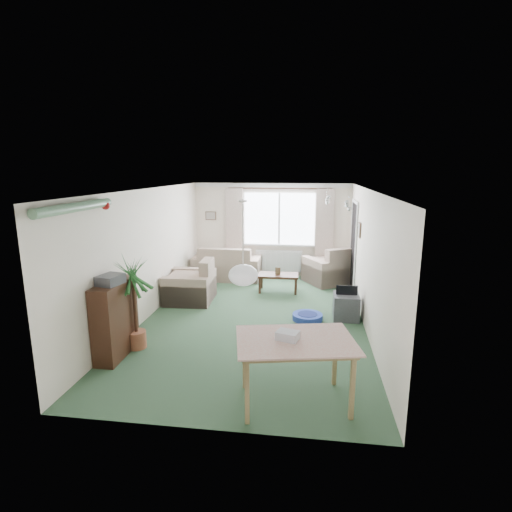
# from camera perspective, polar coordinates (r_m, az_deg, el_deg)

# --- Properties ---
(ground) EXTENTS (6.50, 6.50, 0.00)m
(ground) POSITION_cam_1_polar(r_m,az_deg,el_deg) (7.53, -0.31, -9.06)
(ground) COLOR #2F4E34
(window) EXTENTS (1.80, 0.03, 1.30)m
(window) POSITION_cam_1_polar(r_m,az_deg,el_deg) (10.28, 3.34, 5.34)
(window) COLOR white
(curtain_rod) EXTENTS (2.60, 0.03, 0.03)m
(curtain_rod) POSITION_cam_1_polar(r_m,az_deg,el_deg) (10.14, 3.36, 9.61)
(curtain_rod) COLOR black
(curtain_left) EXTENTS (0.45, 0.08, 2.00)m
(curtain_left) POSITION_cam_1_polar(r_m,az_deg,el_deg) (10.37, -3.08, 4.12)
(curtain_left) COLOR beige
(curtain_right) EXTENTS (0.45, 0.08, 2.00)m
(curtain_right) POSITION_cam_1_polar(r_m,az_deg,el_deg) (10.19, 9.76, 3.81)
(curtain_right) COLOR beige
(radiator) EXTENTS (1.20, 0.10, 0.55)m
(radiator) POSITION_cam_1_polar(r_m,az_deg,el_deg) (10.43, 3.25, -0.70)
(radiator) COLOR white
(doorway) EXTENTS (0.03, 0.95, 2.00)m
(doorway) POSITION_cam_1_polar(r_m,az_deg,el_deg) (9.36, 13.75, 1.21)
(doorway) COLOR black
(pendant_lamp) EXTENTS (0.36, 0.36, 0.36)m
(pendant_lamp) POSITION_cam_1_polar(r_m,az_deg,el_deg) (4.88, -1.83, -2.75)
(pendant_lamp) COLOR white
(tinsel_garland) EXTENTS (1.60, 1.60, 0.12)m
(tinsel_garland) POSITION_cam_1_polar(r_m,az_deg,el_deg) (5.50, -24.36, 6.36)
(tinsel_garland) COLOR #196626
(bauble_cluster_a) EXTENTS (0.20, 0.20, 0.20)m
(bauble_cluster_a) POSITION_cam_1_polar(r_m,az_deg,el_deg) (7.87, 10.13, 8.29)
(bauble_cluster_a) COLOR silver
(bauble_cluster_b) EXTENTS (0.20, 0.20, 0.20)m
(bauble_cluster_b) POSITION_cam_1_polar(r_m,az_deg,el_deg) (6.69, 13.09, 7.48)
(bauble_cluster_b) COLOR silver
(wall_picture_back) EXTENTS (0.28, 0.03, 0.22)m
(wall_picture_back) POSITION_cam_1_polar(r_m,az_deg,el_deg) (10.57, -6.48, 5.74)
(wall_picture_back) COLOR brown
(wall_picture_right) EXTENTS (0.03, 0.24, 0.30)m
(wall_picture_right) POSITION_cam_1_polar(r_m,az_deg,el_deg) (8.29, 14.59, 3.62)
(wall_picture_right) COLOR brown
(sofa) EXTENTS (1.69, 0.90, 0.84)m
(sofa) POSITION_cam_1_polar(r_m,az_deg,el_deg) (10.18, -4.13, -0.91)
(sofa) COLOR #C8AE97
(sofa) RESTS_ON ground
(armchair_corner) EXTENTS (1.37, 1.35, 0.91)m
(armchair_corner) POSITION_cam_1_polar(r_m,az_deg,el_deg) (9.95, 10.38, -1.19)
(armchair_corner) COLOR beige
(armchair_corner) RESTS_ON ground
(armchair_left) EXTENTS (0.99, 1.04, 0.90)m
(armchair_left) POSITION_cam_1_polar(r_m,az_deg,el_deg) (8.55, -9.47, -3.44)
(armchair_left) COLOR tan
(armchair_left) RESTS_ON ground
(coffee_table) EXTENTS (0.91, 0.52, 0.41)m
(coffee_table) POSITION_cam_1_polar(r_m,az_deg,el_deg) (9.14, 3.19, -3.85)
(coffee_table) COLOR black
(coffee_table) RESTS_ON ground
(photo_frame) EXTENTS (0.12, 0.04, 0.16)m
(photo_frame) POSITION_cam_1_polar(r_m,az_deg,el_deg) (9.05, 3.14, -2.15)
(photo_frame) COLOR brown
(photo_frame) RESTS_ON coffee_table
(bookshelf) EXTENTS (0.33, 0.93, 1.14)m
(bookshelf) POSITION_cam_1_polar(r_m,az_deg,el_deg) (6.35, -19.48, -8.50)
(bookshelf) COLOR black
(bookshelf) RESTS_ON ground
(hifi_box) EXTENTS (0.35, 0.40, 0.14)m
(hifi_box) POSITION_cam_1_polar(r_m,az_deg,el_deg) (6.06, -20.10, -3.20)
(hifi_box) COLOR #3E3E43
(hifi_box) RESTS_ON bookshelf
(houseplant) EXTENTS (0.71, 0.71, 1.46)m
(houseplant) POSITION_cam_1_polar(r_m,az_deg,el_deg) (6.44, -16.98, -6.48)
(houseplant) COLOR #1F5A28
(houseplant) RESTS_ON ground
(dining_table) EXTENTS (1.41, 1.08, 0.79)m
(dining_table) POSITION_cam_1_polar(r_m,az_deg,el_deg) (4.94, 5.56, -16.17)
(dining_table) COLOR tan
(dining_table) RESTS_ON ground
(gift_box) EXTENTS (0.29, 0.25, 0.12)m
(gift_box) POSITION_cam_1_polar(r_m,az_deg,el_deg) (4.73, 4.54, -11.36)
(gift_box) COLOR silver
(gift_box) RESTS_ON dining_table
(tv_cube) EXTENTS (0.47, 0.51, 0.47)m
(tv_cube) POSITION_cam_1_polar(r_m,az_deg,el_deg) (7.70, 12.73, -7.07)
(tv_cube) COLOR #3B3A3F
(tv_cube) RESTS_ON ground
(pet_bed) EXTENTS (0.65, 0.65, 0.11)m
(pet_bed) POSITION_cam_1_polar(r_m,az_deg,el_deg) (7.57, 7.36, -8.62)
(pet_bed) COLOR navy
(pet_bed) RESTS_ON ground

